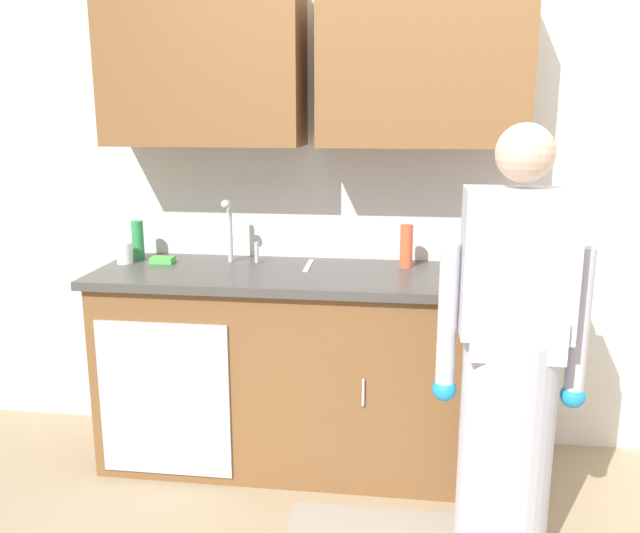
{
  "coord_description": "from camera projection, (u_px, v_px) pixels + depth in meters",
  "views": [
    {
      "loc": [
        -0.1,
        -2.23,
        1.65
      ],
      "look_at": [
        -0.47,
        0.55,
        1.0
      ],
      "focal_mm": 37.29,
      "sensor_mm": 36.0,
      "label": 1
    }
  ],
  "objects": [
    {
      "name": "bottle_soap",
      "position": [
        406.0,
        246.0,
        3.1
      ],
      "size": [
        0.06,
        0.06,
        0.2
      ],
      "primitive_type": "cylinder",
      "color": "#E05933",
      "rests_on": "countertop"
    },
    {
      "name": "kitchen_wall_with_uppers",
      "position": [
        402.0,
        150.0,
        3.16
      ],
      "size": [
        4.8,
        0.44,
        2.7
      ],
      "color": "silver",
      "rests_on": "ground"
    },
    {
      "name": "counter_cabinet",
      "position": [
        307.0,
        372.0,
        3.15
      ],
      "size": [
        1.9,
        0.62,
        0.9
      ],
      "color": "brown",
      "rests_on": "ground"
    },
    {
      "name": "sink",
      "position": [
        231.0,
        272.0,
        3.1
      ],
      "size": [
        0.5,
        0.36,
        0.35
      ],
      "color": "#B7BABF",
      "rests_on": "counter_cabinet"
    },
    {
      "name": "knife_on_counter",
      "position": [
        308.0,
        266.0,
        3.15
      ],
      "size": [
        0.03,
        0.24,
        0.01
      ],
      "primitive_type": "cube",
      "rotation": [
        0.0,
        0.0,
        4.73
      ],
      "color": "silver",
      "rests_on": "countertop"
    },
    {
      "name": "person_at_sink",
      "position": [
        509.0,
        384.0,
        2.41
      ],
      "size": [
        0.55,
        0.34,
        1.62
      ],
      "color": "white",
      "rests_on": "ground"
    },
    {
      "name": "bottle_cleaner_spray",
      "position": [
        138.0,
        240.0,
        3.29
      ],
      "size": [
        0.06,
        0.06,
        0.19
      ],
      "primitive_type": "cylinder",
      "color": "#2D8C4C",
      "rests_on": "countertop"
    },
    {
      "name": "countertop",
      "position": [
        307.0,
        276.0,
        3.05
      ],
      "size": [
        1.96,
        0.66,
        0.04
      ],
      "primitive_type": "cube",
      "color": "#474442",
      "rests_on": "counter_cabinet"
    },
    {
      "name": "sponge",
      "position": [
        162.0,
        260.0,
        3.21
      ],
      "size": [
        0.11,
        0.07,
        0.03
      ],
      "primitive_type": "cube",
      "color": "#4CBF4C",
      "rests_on": "countertop"
    },
    {
      "name": "cup_by_sink",
      "position": [
        125.0,
        253.0,
        3.2
      ],
      "size": [
        0.08,
        0.08,
        0.1
      ],
      "primitive_type": "cylinder",
      "color": "white",
      "rests_on": "countertop"
    },
    {
      "name": "bottle_water_short",
      "position": [
        485.0,
        242.0,
        3.06
      ],
      "size": [
        0.06,
        0.06,
        0.25
      ],
      "primitive_type": "cylinder",
      "color": "#66388C",
      "rests_on": "countertop"
    }
  ]
}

